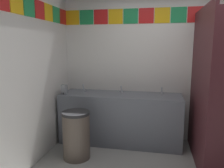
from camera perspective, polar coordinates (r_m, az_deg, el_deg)
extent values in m
cube|color=white|center=(3.94, 16.20, 5.60)|extent=(3.92, 0.08, 2.76)
cube|color=yellow|center=(4.18, -10.15, 16.48)|extent=(0.25, 0.01, 0.25)
cube|color=#1E8C4C|center=(4.09, -6.60, 16.71)|extent=(0.25, 0.01, 0.25)
cube|color=red|center=(4.02, -2.90, 16.88)|extent=(0.25, 0.01, 0.25)
cube|color=yellow|center=(3.97, 0.92, 16.99)|extent=(0.25, 0.01, 0.25)
cube|color=#1E8C4C|center=(3.93, 4.84, 17.03)|extent=(0.25, 0.01, 0.25)
cube|color=red|center=(3.91, 8.82, 17.00)|extent=(0.25, 0.01, 0.25)
cube|color=yellow|center=(3.90, 12.82, 16.88)|extent=(0.25, 0.01, 0.25)
cube|color=#1E8C4C|center=(3.91, 16.81, 16.69)|extent=(0.25, 0.01, 0.25)
cube|color=red|center=(3.94, 20.75, 16.42)|extent=(0.25, 0.01, 0.25)
cube|color=yellow|center=(3.99, 24.60, 16.09)|extent=(0.25, 0.01, 0.25)
cube|color=white|center=(2.86, -24.59, 3.63)|extent=(0.08, 3.15, 2.76)
cube|color=yellow|center=(2.97, -23.37, 18.65)|extent=(0.01, 0.25, 0.25)
cube|color=#1E8C4C|center=(3.19, -20.55, 18.16)|extent=(0.01, 0.25, 0.25)
cube|color=red|center=(3.41, -18.12, 17.70)|extent=(0.01, 0.25, 0.25)
cube|color=yellow|center=(3.64, -16.00, 17.27)|extent=(0.01, 0.25, 0.25)
cube|color=#1E8C4C|center=(3.88, -14.14, 16.88)|extent=(0.01, 0.25, 0.25)
cube|color=red|center=(4.11, -12.50, 16.51)|extent=(0.01, 0.25, 0.25)
cube|color=slate|center=(3.83, 2.18, -8.83)|extent=(2.02, 0.60, 0.84)
cube|color=slate|center=(3.99, 2.88, -2.35)|extent=(2.02, 0.03, 0.08)
cylinder|color=white|center=(3.86, -7.77, -3.09)|extent=(0.34, 0.34, 0.10)
cylinder|color=white|center=(3.70, 2.14, -3.59)|extent=(0.34, 0.34, 0.10)
cylinder|color=white|center=(3.65, 12.63, -3.99)|extent=(0.34, 0.34, 0.10)
cylinder|color=silver|center=(3.97, -7.13, -1.53)|extent=(0.04, 0.04, 0.05)
cylinder|color=silver|center=(3.91, -7.38, -0.66)|extent=(0.02, 0.06, 0.09)
cylinder|color=silver|center=(3.81, 2.49, -1.94)|extent=(0.04, 0.04, 0.05)
cylinder|color=silver|center=(3.75, 2.38, -1.04)|extent=(0.02, 0.06, 0.09)
cylinder|color=silver|center=(3.77, 12.64, -2.31)|extent=(0.04, 0.04, 0.05)
cylinder|color=silver|center=(3.71, 12.70, -1.41)|extent=(0.02, 0.06, 0.09)
cube|color=gray|center=(3.79, -12.21, -1.38)|extent=(0.09, 0.07, 0.16)
cylinder|color=black|center=(3.76, -12.45, -2.41)|extent=(0.02, 0.02, 0.03)
cube|color=#471E23|center=(3.32, 21.62, -0.73)|extent=(0.04, 1.32, 2.15)
cylinder|color=silver|center=(2.69, 24.51, -0.94)|extent=(0.02, 0.02, 0.10)
cylinder|color=brown|center=(3.38, -9.16, -13.15)|extent=(0.40, 0.40, 0.67)
cylinder|color=#262628|center=(3.26, -9.33, -7.40)|extent=(0.40, 0.40, 0.04)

